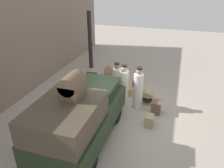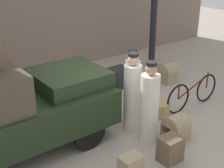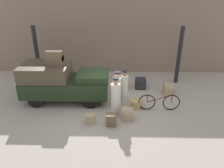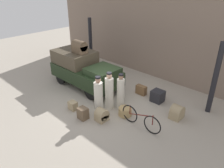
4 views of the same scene
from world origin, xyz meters
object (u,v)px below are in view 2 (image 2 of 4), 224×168
object	(u,v)px
trunk_wicker_pale	(90,86)
porter_standing_middle	(132,87)
suitcase_tan_flat	(170,149)
conductor_in_dark_uniform	(132,95)
trunk_large_brown	(119,77)
suitcase_black_upright	(176,128)
wicker_basket	(158,108)
trunk_umber_medium	(167,74)
porter_lifting_near_truck	(149,106)
bicycle	(193,93)
suitcase_small_leather	(131,166)
truck	(0,110)

from	to	relation	value
trunk_wicker_pale	porter_standing_middle	bearing A→B (deg)	-87.68
porter_standing_middle	suitcase_tan_flat	xyz separation A→B (m)	(-0.53, -1.69, -0.50)
conductor_in_dark_uniform	trunk_large_brown	world-z (taller)	conductor_in_dark_uniform
suitcase_black_upright	wicker_basket	bearing A→B (deg)	64.71
trunk_umber_medium	porter_lifting_near_truck	bearing A→B (deg)	-143.29
trunk_wicker_pale	trunk_umber_medium	world-z (taller)	trunk_umber_medium
porter_lifting_near_truck	suitcase_black_upright	xyz separation A→B (m)	(0.49, -0.30, -0.53)
bicycle	conductor_in_dark_uniform	size ratio (longest dim) A/B	1.06
bicycle	trunk_umber_medium	world-z (taller)	bicycle
wicker_basket	suitcase_black_upright	distance (m)	1.03
suitcase_small_leather	trunk_large_brown	bearing A→B (deg)	54.10
conductor_in_dark_uniform	trunk_wicker_pale	distance (m)	2.07
trunk_large_brown	suitcase_black_upright	distance (m)	2.92
porter_standing_middle	trunk_umber_medium	size ratio (longest dim) A/B	2.75
suitcase_black_upright	trunk_umber_medium	world-z (taller)	trunk_umber_medium
truck	trunk_umber_medium	distance (m)	5.14
truck	trunk_wicker_pale	distance (m)	3.15
trunk_large_brown	suitcase_black_upright	xyz separation A→B (m)	(-0.79, -2.81, -0.03)
suitcase_tan_flat	suitcase_small_leather	size ratio (longest dim) A/B	1.28
truck	porter_lifting_near_truck	bearing A→B (deg)	-27.12
suitcase_black_upright	porter_standing_middle	bearing A→B (deg)	95.10
wicker_basket	porter_lifting_near_truck	xyz separation A→B (m)	(-0.93, -0.62, 0.60)
trunk_large_brown	suitcase_small_leather	distance (m)	3.86
truck	trunk_umber_medium	xyz separation A→B (m)	(5.05, 0.66, -0.69)
truck	bicycle	size ratio (longest dim) A/B	2.16
porter_standing_middle	trunk_umber_medium	distance (m)	2.46
conductor_in_dark_uniform	trunk_wicker_pale	world-z (taller)	conductor_in_dark_uniform
conductor_in_dark_uniform	porter_standing_middle	size ratio (longest dim) A/B	1.06
bicycle	conductor_in_dark_uniform	xyz separation A→B (m)	(-1.82, 0.16, 0.40)
wicker_basket	trunk_large_brown	world-z (taller)	trunk_large_brown
porter_lifting_near_truck	suitcase_tan_flat	world-z (taller)	porter_lifting_near_truck
porter_lifting_near_truck	truck	bearing A→B (deg)	152.88
wicker_basket	porter_lifting_near_truck	bearing A→B (deg)	-146.03
suitcase_tan_flat	suitcase_black_upright	bearing A→B (deg)	34.27
conductor_in_dark_uniform	suitcase_black_upright	xyz separation A→B (m)	(0.43, -0.88, -0.54)
trunk_wicker_pale	truck	bearing A→B (deg)	-155.14
bicycle	wicker_basket	world-z (taller)	bicycle
bicycle	conductor_in_dark_uniform	world-z (taller)	conductor_in_dark_uniform
bicycle	suitcase_black_upright	world-z (taller)	bicycle
truck	suitcase_tan_flat	world-z (taller)	truck
bicycle	suitcase_tan_flat	bearing A→B (deg)	-150.47
conductor_in_dark_uniform	porter_standing_middle	bearing A→B (deg)	49.63
porter_standing_middle	trunk_large_brown	xyz separation A→B (m)	(0.90, 1.56, -0.47)
porter_standing_middle	trunk_large_brown	size ratio (longest dim) A/B	2.96
conductor_in_dark_uniform	suitcase_black_upright	bearing A→B (deg)	-63.85
trunk_umber_medium	suitcase_tan_flat	bearing A→B (deg)	-135.76
suitcase_black_upright	trunk_wicker_pale	size ratio (longest dim) A/B	1.02
bicycle	trunk_large_brown	xyz separation A→B (m)	(-0.60, 2.10, -0.11)
bicycle	suitcase_small_leather	size ratio (longest dim) A/B	4.70
trunk_large_brown	porter_standing_middle	bearing A→B (deg)	-119.89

